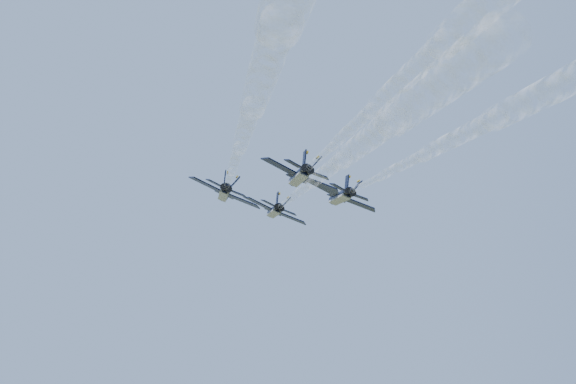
# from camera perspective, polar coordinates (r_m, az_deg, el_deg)

# --- Properties ---
(jet_lead) EXTENTS (10.48, 15.28, 5.00)m
(jet_lead) POSITION_cam_1_polar(r_m,az_deg,el_deg) (110.52, -1.21, -1.71)
(jet_lead) COLOR black
(jet_left) EXTENTS (10.48, 15.28, 5.00)m
(jet_left) POSITION_cam_1_polar(r_m,az_deg,el_deg) (98.46, -5.67, -0.11)
(jet_left) COLOR black
(jet_right) EXTENTS (10.48, 15.28, 5.00)m
(jet_right) POSITION_cam_1_polar(r_m,az_deg,el_deg) (100.63, 4.68, -0.44)
(jet_right) COLOR black
(jet_slot) EXTENTS (10.48, 15.28, 5.00)m
(jet_slot) POSITION_cam_1_polar(r_m,az_deg,el_deg) (88.60, 1.02, 1.39)
(jet_slot) COLOR black
(smoke_trail_lead) EXTENTS (26.81, 75.39, 3.05)m
(smoke_trail_lead) POSITION_cam_1_polar(r_m,az_deg,el_deg) (54.68, 7.80, 11.63)
(smoke_trail_lead) COLOR white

